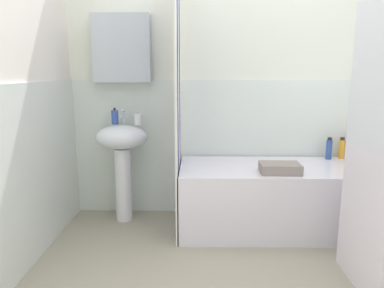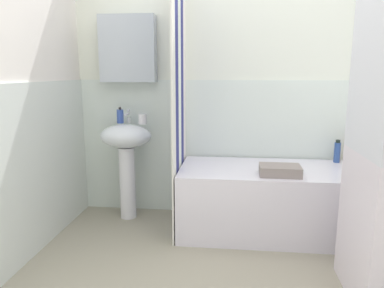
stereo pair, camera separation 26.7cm
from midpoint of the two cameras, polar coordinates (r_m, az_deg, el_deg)
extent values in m
cube|color=white|center=(3.23, 12.09, 9.83)|extent=(3.60, 0.05, 2.40)
cube|color=silver|center=(3.26, 11.72, -0.78)|extent=(3.60, 0.02, 1.20)
cube|color=silver|center=(3.21, -7.66, 14.63)|extent=(0.48, 0.12, 0.56)
cube|color=white|center=(2.61, -22.91, 8.93)|extent=(0.05, 1.81, 2.40)
cube|color=silver|center=(2.68, -21.32, -3.95)|extent=(0.02, 1.81, 1.20)
cylinder|color=white|center=(3.21, -7.77, -6.10)|extent=(0.14, 0.14, 0.63)
ellipsoid|color=white|center=(3.11, -7.97, 1.23)|extent=(0.44, 0.34, 0.20)
cylinder|color=silver|center=(3.19, -7.59, 3.76)|extent=(0.03, 0.03, 0.05)
cylinder|color=silver|center=(3.13, -7.84, 4.63)|extent=(0.02, 0.10, 0.02)
sphere|color=silver|center=(3.18, -7.63, 5.28)|extent=(0.03, 0.03, 0.03)
cylinder|color=#3651A4|center=(3.17, -8.88, 4.30)|extent=(0.06, 0.06, 0.12)
sphere|color=#2D282B|center=(3.16, -8.92, 5.57)|extent=(0.02, 0.02, 0.02)
cylinder|color=white|center=(3.10, -5.35, 3.93)|extent=(0.07, 0.07, 0.09)
cube|color=white|center=(3.03, 16.38, -8.58)|extent=(1.60, 0.70, 0.53)
cube|color=white|center=(2.56, 0.04, 5.28)|extent=(0.01, 0.14, 2.00)
cube|color=navy|center=(2.70, 0.37, 5.59)|extent=(0.01, 0.14, 2.00)
cube|color=white|center=(2.83, 0.67, 5.86)|extent=(0.01, 0.14, 2.00)
cube|color=navy|center=(2.97, 0.94, 6.11)|extent=(0.01, 0.14, 2.00)
cube|color=white|center=(3.11, 1.19, 6.33)|extent=(0.01, 0.14, 2.00)
cylinder|color=#CF5166|center=(3.38, 27.74, -1.01)|extent=(0.07, 0.07, 0.20)
cylinder|color=#262C1F|center=(3.36, 27.91, 0.85)|extent=(0.05, 0.05, 0.02)
cylinder|color=gold|center=(3.35, 25.88, -1.23)|extent=(0.05, 0.05, 0.16)
cylinder|color=#2C1D2B|center=(3.34, 26.02, 0.33)|extent=(0.04, 0.04, 0.02)
cylinder|color=#315195|center=(3.29, 24.08, -1.26)|extent=(0.05, 0.05, 0.17)
cylinder|color=black|center=(3.27, 24.21, 0.37)|extent=(0.04, 0.04, 0.02)
cube|color=gray|center=(2.75, 16.42, -4.03)|extent=(0.30, 0.20, 0.07)
camera|label=1|loc=(0.13, -87.26, 0.54)|focal=33.88mm
camera|label=2|loc=(0.13, 92.74, -0.54)|focal=33.88mm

